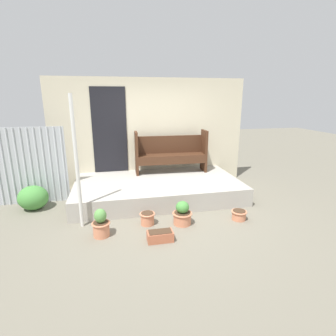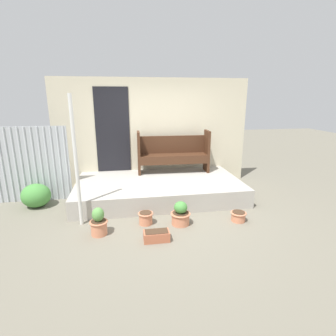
% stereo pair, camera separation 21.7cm
% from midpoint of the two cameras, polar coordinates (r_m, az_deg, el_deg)
% --- Properties ---
extents(ground_plane, '(24.00, 24.00, 0.00)m').
position_cam_midpoint_polar(ground_plane, '(5.04, 0.98, -10.16)').
color(ground_plane, '#706B5B').
extents(porch_slab, '(3.56, 1.92, 0.38)m').
position_cam_midpoint_polar(porch_slab, '(5.84, -0.91, -4.49)').
color(porch_slab, '#A8A399').
rests_on(porch_slab, ground_plane).
extents(house_wall, '(4.76, 0.08, 2.60)m').
position_cam_midpoint_polar(house_wall, '(6.52, -2.62, 7.71)').
color(house_wall, beige).
rests_on(house_wall, ground_plane).
extents(fence_corrugated, '(2.61, 0.05, 1.59)m').
position_cam_midpoint_polar(fence_corrugated, '(6.27, -31.48, 0.38)').
color(fence_corrugated, '#ADB2B7').
rests_on(fence_corrugated, ground_plane).
extents(support_post, '(0.06, 0.06, 2.22)m').
position_cam_midpoint_polar(support_post, '(4.53, -18.10, 1.05)').
color(support_post, silver).
rests_on(support_post, ground_plane).
extents(bench, '(1.72, 0.46, 1.00)m').
position_cam_midpoint_polar(bench, '(6.32, 2.12, 3.62)').
color(bench, '#422616').
rests_on(bench, porch_slab).
extents(flower_pot_left, '(0.30, 0.30, 0.47)m').
position_cam_midpoint_polar(flower_pot_left, '(4.41, -13.48, -11.56)').
color(flower_pot_left, tan).
rests_on(flower_pot_left, ground_plane).
extents(flower_pot_middle, '(0.27, 0.27, 0.22)m').
position_cam_midpoint_polar(flower_pot_middle, '(4.67, -3.53, -10.72)').
color(flower_pot_middle, tan).
rests_on(flower_pot_middle, ground_plane).
extents(flower_pot_right, '(0.35, 0.35, 0.42)m').
position_cam_midpoint_polar(flower_pot_right, '(4.63, 4.12, -10.06)').
color(flower_pot_right, tan).
rests_on(flower_pot_right, ground_plane).
extents(flower_pot_far_right, '(0.29, 0.29, 0.17)m').
position_cam_midpoint_polar(flower_pot_far_right, '(4.97, 16.31, -9.98)').
color(flower_pot_far_right, tan).
rests_on(flower_pot_far_right, ground_plane).
extents(planter_box_rect, '(0.40, 0.21, 0.16)m').
position_cam_midpoint_polar(planter_box_rect, '(4.19, -0.97, -14.55)').
color(planter_box_rect, '#B26042').
rests_on(planter_box_rect, ground_plane).
extents(shrub_by_fence, '(0.57, 0.51, 0.48)m').
position_cam_midpoint_polar(shrub_by_fence, '(5.88, -25.85, -5.42)').
color(shrub_by_fence, '#478C3D').
rests_on(shrub_by_fence, ground_plane).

